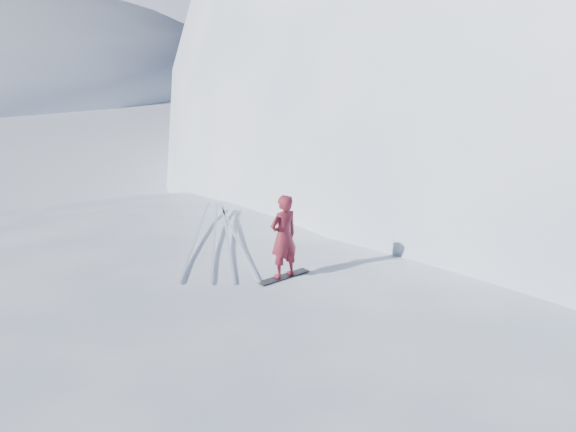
% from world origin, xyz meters
% --- Properties ---
extents(near_ridge, '(36.00, 28.00, 4.80)m').
position_xyz_m(near_ridge, '(1.00, 3.00, 0.00)').
color(near_ridge, white).
rests_on(near_ridge, ground).
extents(peak_shoulder, '(28.00, 24.00, 18.00)m').
position_xyz_m(peak_shoulder, '(10.00, 20.00, 0.00)').
color(peak_shoulder, white).
rests_on(peak_shoulder, ground).
extents(far_ridge_c, '(140.00, 90.00, 36.00)m').
position_xyz_m(far_ridge_c, '(-40.00, 110.00, 0.00)').
color(far_ridge_c, white).
rests_on(far_ridge_c, ground).
extents(wind_bumps, '(16.00, 14.40, 1.00)m').
position_xyz_m(wind_bumps, '(-0.56, 2.12, 0.00)').
color(wind_bumps, white).
rests_on(wind_bumps, ground).
extents(snowboard, '(1.10, 1.06, 0.02)m').
position_xyz_m(snowboard, '(0.09, 3.51, 2.41)').
color(snowboard, black).
rests_on(snowboard, near_ridge).
extents(snowboarder, '(0.80, 0.80, 1.87)m').
position_xyz_m(snowboarder, '(0.09, 3.51, 3.36)').
color(snowboarder, maroon).
rests_on(snowboarder, snowboard).
extents(board_tracks, '(2.42, 5.97, 0.04)m').
position_xyz_m(board_tracks, '(-1.86, 5.93, 2.42)').
color(board_tracks, silver).
rests_on(board_tracks, ground).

